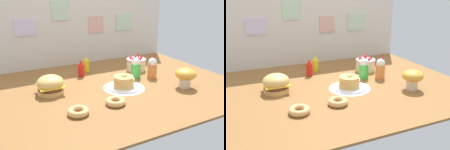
# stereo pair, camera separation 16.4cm
# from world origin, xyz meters

# --- Properties ---
(ground_plane) EXTENTS (2.45, 1.82, 0.02)m
(ground_plane) POSITION_xyz_m (0.00, 0.00, -0.01)
(ground_plane) COLOR brown
(back_wall) EXTENTS (2.45, 0.04, 0.93)m
(back_wall) POSITION_xyz_m (0.00, 0.91, 0.47)
(back_wall) COLOR beige
(back_wall) RESTS_ON ground_plane
(doily_mat) EXTENTS (0.40, 0.40, 0.00)m
(doily_mat) POSITION_xyz_m (0.08, -0.09, 0.00)
(doily_mat) COLOR white
(doily_mat) RESTS_ON ground_plane
(burger) EXTENTS (0.24, 0.24, 0.17)m
(burger) POSITION_xyz_m (-0.57, 0.10, 0.08)
(burger) COLOR #DBA859
(burger) RESTS_ON ground_plane
(pancake_stack) EXTENTS (0.31, 0.31, 0.13)m
(pancake_stack) POSITION_xyz_m (0.08, -0.09, 0.05)
(pancake_stack) COLOR white
(pancake_stack) RESTS_ON doily_mat
(layer_cake) EXTENTS (0.23, 0.23, 0.17)m
(layer_cake) POSITION_xyz_m (0.49, 0.33, 0.07)
(layer_cake) COLOR beige
(layer_cake) RESTS_ON ground_plane
(ketchup_bottle) EXTENTS (0.07, 0.07, 0.18)m
(ketchup_bottle) POSITION_xyz_m (-0.16, 0.42, 0.08)
(ketchup_bottle) COLOR red
(ketchup_bottle) RESTS_ON ground_plane
(mustard_bottle) EXTENTS (0.07, 0.07, 0.18)m
(mustard_bottle) POSITION_xyz_m (-0.05, 0.54, 0.08)
(mustard_bottle) COLOR yellow
(mustard_bottle) RESTS_ON ground_plane
(cream_soda_cup) EXTENTS (0.10, 0.10, 0.27)m
(cream_soda_cup) POSITION_xyz_m (0.35, 0.11, 0.11)
(cream_soda_cup) COLOR green
(cream_soda_cup) RESTS_ON ground_plane
(orange_float_cup) EXTENTS (0.10, 0.10, 0.27)m
(orange_float_cup) POSITION_xyz_m (0.50, 0.03, 0.11)
(orange_float_cup) COLOR orange
(orange_float_cup) RESTS_ON ground_plane
(donut_pink_glaze) EXTENTS (0.17, 0.17, 0.05)m
(donut_pink_glaze) POSITION_xyz_m (-0.50, -0.39, 0.03)
(donut_pink_glaze) COLOR tan
(donut_pink_glaze) RESTS_ON ground_plane
(donut_chocolate) EXTENTS (0.17, 0.17, 0.05)m
(donut_chocolate) POSITION_xyz_m (-0.16, -0.37, 0.03)
(donut_chocolate) COLOR tan
(donut_chocolate) RESTS_ON ground_plane
(mushroom_stool) EXTENTS (0.20, 0.20, 0.19)m
(mushroom_stool) POSITION_xyz_m (0.61, -0.35, 0.12)
(mushroom_stool) COLOR beige
(mushroom_stool) RESTS_ON ground_plane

